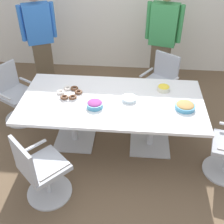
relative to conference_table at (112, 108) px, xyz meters
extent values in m
cube|color=brown|center=(0.00, 0.00, -0.63)|extent=(10.00, 10.00, 0.01)
cube|color=white|center=(0.00, 0.00, 0.10)|extent=(2.40, 1.20, 0.04)
cube|color=silver|center=(-0.55, 0.00, -0.61)|extent=(0.56, 0.56, 0.02)
cylinder|color=silver|center=(-0.55, 0.00, -0.26)|extent=(0.09, 0.09, 0.69)
cube|color=silver|center=(0.55, 0.00, -0.61)|extent=(0.56, 0.56, 0.02)
cylinder|color=silver|center=(0.55, 0.00, -0.26)|extent=(0.09, 0.09, 0.69)
cylinder|color=silver|center=(1.51, -0.43, -0.61)|extent=(0.66, 0.66, 0.02)
cylinder|color=silver|center=(0.68, 0.96, -0.61)|extent=(0.75, 0.75, 0.02)
cylinder|color=silver|center=(0.68, 0.96, -0.40)|extent=(0.05, 0.05, 0.41)
cube|color=#ADB2BC|center=(0.68, 0.96, -0.17)|extent=(0.64, 0.64, 0.06)
cube|color=#ADB2BC|center=(0.80, 1.13, 0.07)|extent=(0.38, 0.28, 0.42)
cube|color=silver|center=(0.88, 0.82, -0.05)|extent=(0.23, 0.32, 0.02)
cube|color=silver|center=(0.47, 1.10, -0.05)|extent=(0.23, 0.32, 0.02)
cylinder|color=silver|center=(-1.51, 0.43, -0.61)|extent=(0.74, 0.74, 0.02)
cylinder|color=silver|center=(-1.51, 0.43, -0.40)|extent=(0.05, 0.05, 0.41)
cube|color=#ADB2BC|center=(-1.51, 0.43, -0.17)|extent=(0.63, 0.63, 0.06)
cube|color=#ADB2BC|center=(-1.69, 0.53, 0.07)|extent=(0.25, 0.40, 0.42)
cube|color=silver|center=(-1.39, 0.64, -0.05)|extent=(0.34, 0.21, 0.02)
cube|color=silver|center=(-1.63, 0.22, -0.05)|extent=(0.34, 0.21, 0.02)
cylinder|color=silver|center=(-0.68, -0.96, -0.61)|extent=(0.76, 0.76, 0.02)
cylinder|color=silver|center=(-0.68, -0.96, -0.40)|extent=(0.05, 0.05, 0.41)
cube|color=#ADB2BC|center=(-0.68, -0.96, -0.17)|extent=(0.65, 0.65, 0.06)
cube|color=#ADB2BC|center=(-0.82, -1.11, 0.07)|extent=(0.35, 0.33, 0.42)
cube|color=silver|center=(-0.85, -0.79, -0.05)|extent=(0.27, 0.29, 0.02)
cube|color=silver|center=(-0.50, -1.12, -0.05)|extent=(0.27, 0.29, 0.02)
cube|color=brown|center=(-1.41, 1.56, -0.20)|extent=(0.37, 0.32, 0.84)
cube|color=blue|center=(-1.41, 1.56, 0.55)|extent=(0.49, 0.39, 0.67)
cylinder|color=blue|center=(-1.17, 1.67, 0.58)|extent=(0.11, 0.11, 0.60)
cylinder|color=blue|center=(-1.65, 1.44, 0.58)|extent=(0.11, 0.11, 0.60)
cube|color=brown|center=(0.72, 1.60, -0.19)|extent=(0.36, 0.27, 0.87)
cube|color=#388C4C|center=(0.72, 1.60, 0.58)|extent=(0.48, 0.32, 0.69)
cylinder|color=#388C4C|center=(0.98, 1.54, 0.62)|extent=(0.10, 0.10, 0.62)
cylinder|color=#388C4C|center=(0.47, 1.67, 0.62)|extent=(0.10, 0.10, 0.62)
cylinder|color=#4C9EC6|center=(0.93, -0.11, 0.15)|extent=(0.25, 0.25, 0.06)
ellipsoid|color=tan|center=(0.93, -0.11, 0.18)|extent=(0.22, 0.22, 0.05)
cylinder|color=#4C9EC6|center=(-0.20, -0.17, 0.16)|extent=(0.21, 0.21, 0.06)
ellipsoid|color=#9E3D8E|center=(-0.20, -0.17, 0.19)|extent=(0.19, 0.19, 0.06)
cylinder|color=beige|center=(0.69, 0.30, 0.15)|extent=(0.17, 0.17, 0.06)
ellipsoid|color=yellow|center=(0.69, 0.30, 0.18)|extent=(0.15, 0.15, 0.05)
cylinder|color=white|center=(-0.58, 0.08, 0.13)|extent=(0.34, 0.34, 0.01)
torus|color=brown|center=(-0.46, 0.10, 0.15)|extent=(0.11, 0.11, 0.03)
torus|color=brown|center=(-0.54, 0.19, 0.15)|extent=(0.11, 0.11, 0.03)
torus|color=white|center=(-0.63, 0.19, 0.15)|extent=(0.11, 0.11, 0.03)
torus|color=white|center=(-0.71, 0.08, 0.15)|extent=(0.11, 0.11, 0.03)
torus|color=brown|center=(-0.63, -0.04, 0.15)|extent=(0.11, 0.11, 0.03)
torus|color=brown|center=(-0.52, -0.02, 0.15)|extent=(0.11, 0.11, 0.03)
cylinder|color=white|center=(0.23, 0.01, 0.13)|extent=(0.19, 0.19, 0.01)
cylinder|color=silver|center=(0.23, 0.01, 0.13)|extent=(0.19, 0.19, 0.01)
cylinder|color=white|center=(0.23, 0.01, 0.14)|extent=(0.19, 0.19, 0.01)
cylinder|color=silver|center=(0.23, 0.01, 0.15)|extent=(0.19, 0.19, 0.01)
cylinder|color=white|center=(0.23, 0.01, 0.15)|extent=(0.19, 0.19, 0.01)
cylinder|color=silver|center=(0.23, 0.01, 0.16)|extent=(0.19, 0.19, 0.01)
cylinder|color=white|center=(0.23, 0.01, 0.16)|extent=(0.19, 0.19, 0.01)
cylinder|color=silver|center=(0.23, 0.01, 0.17)|extent=(0.19, 0.19, 0.01)
camera|label=1|loc=(0.27, -3.01, 2.20)|focal=44.72mm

